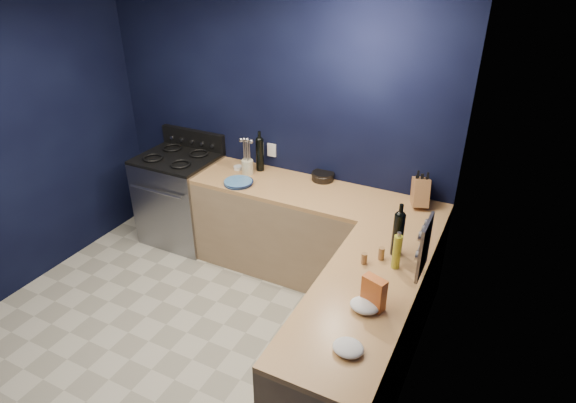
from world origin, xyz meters
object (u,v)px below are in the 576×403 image
Objects in this scene: gas_range at (181,200)px; plate_stack at (238,182)px; knife_block at (420,192)px; crouton_bag at (374,293)px; utensil_crock at (247,167)px.

gas_range is 0.96m from plate_stack.
knife_block is (1.58, 0.36, 0.10)m from plate_stack.
crouton_bag is at bearing -26.53° from gas_range.
gas_range is 3.93× the size of knife_block.
gas_range is 2.81m from crouton_bag.
knife_block is at bearing 12.97° from plate_stack.
crouton_bag reaches higher than gas_range.
gas_range is 4.28× the size of crouton_bag.
knife_block reaches higher than utensil_crock.
utensil_crock is 0.65× the size of crouton_bag.
knife_block is at bearing 110.95° from crouton_bag.
plate_stack reaches higher than gas_range.
utensil_crock is at bearing 5.35° from gas_range.
crouton_bag reaches higher than utensil_crock.
crouton_bag is (2.47, -1.23, 0.55)m from gas_range.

